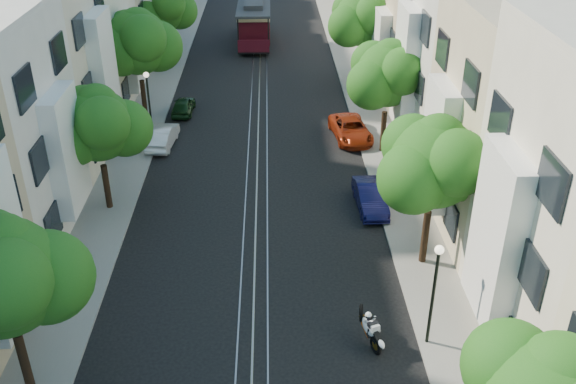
{
  "coord_description": "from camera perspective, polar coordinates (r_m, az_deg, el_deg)",
  "views": [
    {
      "loc": [
        0.75,
        -13.41,
        16.17
      ],
      "look_at": [
        1.5,
        11.49,
        2.2
      ],
      "focal_mm": 40.0,
      "sensor_mm": 36.0,
      "label": 1
    }
  ],
  "objects": [
    {
      "name": "parked_car_e_far",
      "position": [
        38.92,
        5.6,
        5.57
      ],
      "size": [
        2.56,
        4.59,
        1.21
      ],
      "primitive_type": "imported",
      "rotation": [
        0.0,
        0.0,
        0.13
      ],
      "color": "maroon",
      "rests_on": "ground"
    },
    {
      "name": "rail_left",
      "position": [
        44.47,
        -3.32,
        7.93
      ],
      "size": [
        0.06,
        80.0,
        0.02
      ],
      "primitive_type": "cube",
      "color": "gray",
      "rests_on": "ground"
    },
    {
      "name": "cable_car",
      "position": [
        57.67,
        -3.02,
        15.07
      ],
      "size": [
        2.83,
        8.98,
        3.45
      ],
      "rotation": [
        0.0,
        0.0,
        -0.0
      ],
      "color": "black",
      "rests_on": "ground"
    },
    {
      "name": "tree_e_b",
      "position": [
        25.97,
        12.99,
        2.35
      ],
      "size": [
        4.93,
        4.08,
        6.68
      ],
      "color": "black",
      "rests_on": "ground"
    },
    {
      "name": "sidewalk_west",
      "position": [
        45.15,
        -11.93,
        7.74
      ],
      "size": [
        2.5,
        80.0,
        0.12
      ],
      "primitive_type": "cube",
      "color": "gray",
      "rests_on": "ground"
    },
    {
      "name": "rail_slot",
      "position": [
        44.46,
        -2.6,
        7.94
      ],
      "size": [
        0.06,
        80.0,
        0.02
      ],
      "primitive_type": "cube",
      "color": "gray",
      "rests_on": "ground"
    },
    {
      "name": "rail_right",
      "position": [
        44.45,
        -1.89,
        7.95
      ],
      "size": [
        0.06,
        80.0,
        0.02
      ],
      "primitive_type": "cube",
      "color": "gray",
      "rests_on": "ground"
    },
    {
      "name": "lane_line",
      "position": [
        44.46,
        -2.6,
        7.93
      ],
      "size": [
        0.08,
        80.0,
        0.01
      ],
      "primitive_type": "cube",
      "color": "tan",
      "rests_on": "ground"
    },
    {
      "name": "tree_w_b",
      "position": [
        30.84,
        -16.49,
        5.59
      ],
      "size": [
        4.72,
        3.87,
        6.27
      ],
      "color": "black",
      "rests_on": "ground"
    },
    {
      "name": "townhouses_west",
      "position": [
        44.61,
        -18.63,
        13.41
      ],
      "size": [
        7.75,
        72.0,
        11.76
      ],
      "color": "silver",
      "rests_on": "ground"
    },
    {
      "name": "parked_car_w_far",
      "position": [
        43.02,
        -9.29,
        7.6
      ],
      "size": [
        1.42,
        3.25,
        1.09
      ],
      "primitive_type": "imported",
      "rotation": [
        0.0,
        0.0,
        3.1
      ],
      "color": "#143216",
      "rests_on": "ground"
    },
    {
      "name": "tree_w_d",
      "position": [
        51.33,
        -10.94,
        15.76
      ],
      "size": [
        4.84,
        3.99,
        6.52
      ],
      "color": "black",
      "rests_on": "ground"
    },
    {
      "name": "tree_e_c",
      "position": [
        35.93,
        8.95,
        10.14
      ],
      "size": [
        4.84,
        3.99,
        6.52
      ],
      "color": "black",
      "rests_on": "ground"
    },
    {
      "name": "tree_w_a",
      "position": [
        20.73,
        -23.95,
        -7.12
      ],
      "size": [
        4.93,
        4.08,
        6.68
      ],
      "color": "black",
      "rests_on": "ground"
    },
    {
      "name": "tree_w_c",
      "position": [
        40.73,
        -13.16,
        12.72
      ],
      "size": [
        5.13,
        4.28,
        7.09
      ],
      "color": "black",
      "rests_on": "ground"
    },
    {
      "name": "parked_car_w_mid",
      "position": [
        38.54,
        -11.1,
        4.9
      ],
      "size": [
        1.61,
        3.8,
        1.22
      ],
      "primitive_type": "imported",
      "rotation": [
        0.0,
        0.0,
        3.05
      ],
      "color": "silver",
      "rests_on": "ground"
    },
    {
      "name": "lamp_west",
      "position": [
        38.49,
        -12.31,
        8.35
      ],
      "size": [
        0.32,
        0.32,
        4.16
      ],
      "color": "black",
      "rests_on": "ground"
    },
    {
      "name": "townhouses_east",
      "position": [
        44.18,
        13.32,
        14.13
      ],
      "size": [
        7.75,
        72.0,
        12.0
      ],
      "color": "beige",
      "rests_on": "ground"
    },
    {
      "name": "sidewalk_east",
      "position": [
        44.91,
        6.78,
        8.05
      ],
      "size": [
        2.5,
        80.0,
        0.12
      ],
      "primitive_type": "cube",
      "color": "gray",
      "rests_on": "ground"
    },
    {
      "name": "tree_e_d",
      "position": [
        46.26,
        6.64,
        14.96
      ],
      "size": [
        5.01,
        4.16,
        6.85
      ],
      "color": "black",
      "rests_on": "ground"
    },
    {
      "name": "lamp_east",
      "position": [
        22.62,
        12.94,
        -7.7
      ],
      "size": [
        0.32,
        0.32,
        4.16
      ],
      "color": "black",
      "rests_on": "ground"
    },
    {
      "name": "parked_car_e_mid",
      "position": [
        31.61,
        7.32,
        -0.47
      ],
      "size": [
        1.45,
        3.75,
        1.22
      ],
      "primitive_type": "imported",
      "rotation": [
        0.0,
        0.0,
        0.04
      ],
      "color": "#0B0D3A",
      "rests_on": "ground"
    },
    {
      "name": "sportbike_rider",
      "position": [
        23.61,
        7.29,
        -11.85
      ],
      "size": [
        0.76,
        1.8,
        1.28
      ],
      "rotation": [
        0.0,
        0.0,
        0.35
      ],
      "color": "black",
      "rests_on": "ground"
    },
    {
      "name": "ground",
      "position": [
        44.46,
        -2.6,
        7.93
      ],
      "size": [
        200.0,
        200.0,
        0.0
      ],
      "primitive_type": "plane",
      "color": "black",
      "rests_on": "ground"
    }
  ]
}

